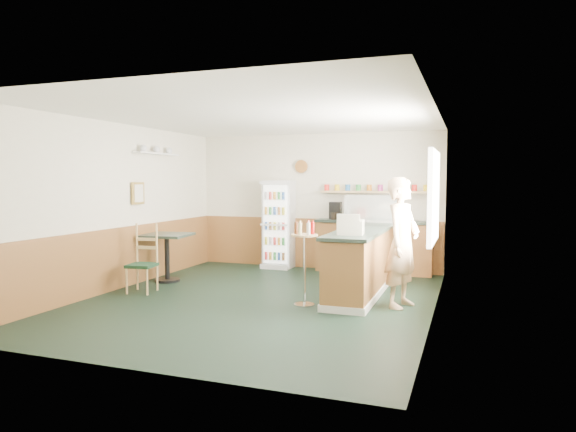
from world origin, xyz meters
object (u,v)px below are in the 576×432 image
at_px(display_case, 372,210).
at_px(cafe_chair, 145,256).
at_px(shopkeeper, 402,243).
at_px(cafe_table, 167,248).
at_px(condiment_stand, 304,252).
at_px(cash_register, 351,227).
at_px(drinks_fridge, 278,224).

bearing_deg(display_case, cafe_chair, -150.75).
relative_size(shopkeeper, cafe_chair, 1.68).
bearing_deg(cafe_chair, display_case, 21.03).
bearing_deg(shopkeeper, display_case, 43.22).
xyz_separation_m(display_case, cafe_table, (-3.40, -1.03, -0.67)).
height_order(cafe_table, cafe_chair, cafe_chair).
distance_m(display_case, shopkeeper, 1.69).
relative_size(display_case, condiment_stand, 0.75).
xyz_separation_m(cash_register, condiment_stand, (-0.61, -0.25, -0.35)).
height_order(drinks_fridge, condiment_stand, drinks_fridge).
distance_m(display_case, condiment_stand, 2.03).
bearing_deg(display_case, condiment_stand, -108.01).
relative_size(drinks_fridge, cash_register, 4.80).
distance_m(drinks_fridge, display_case, 2.31).
xyz_separation_m(drinks_fridge, condiment_stand, (1.46, -2.84, -0.12)).
xyz_separation_m(shopkeeper, cafe_table, (-4.10, 0.47, -0.32)).
distance_m(drinks_fridge, condiment_stand, 3.19).
xyz_separation_m(drinks_fridge, cafe_chair, (-1.22, -2.80, -0.32)).
distance_m(condiment_stand, cafe_table, 2.92).
bearing_deg(cafe_chair, cash_register, -4.51).
height_order(display_case, shopkeeper, shopkeeper).
bearing_deg(cafe_chair, condiment_stand, -8.94).
xyz_separation_m(drinks_fridge, cash_register, (2.07, -2.59, 0.23)).
bearing_deg(cafe_chair, drinks_fridge, 58.29).
relative_size(shopkeeper, condiment_stand, 1.54).
xyz_separation_m(shopkeeper, condiment_stand, (-1.31, -0.37, -0.14)).
bearing_deg(condiment_stand, cash_register, 22.04).
height_order(condiment_stand, cafe_chair, condiment_stand).
relative_size(drinks_fridge, shopkeeper, 0.97).
bearing_deg(display_case, cash_register, -90.00).
xyz_separation_m(condiment_stand, cafe_table, (-2.79, 0.84, -0.17)).
xyz_separation_m(display_case, cafe_chair, (-3.29, -1.84, -0.70)).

